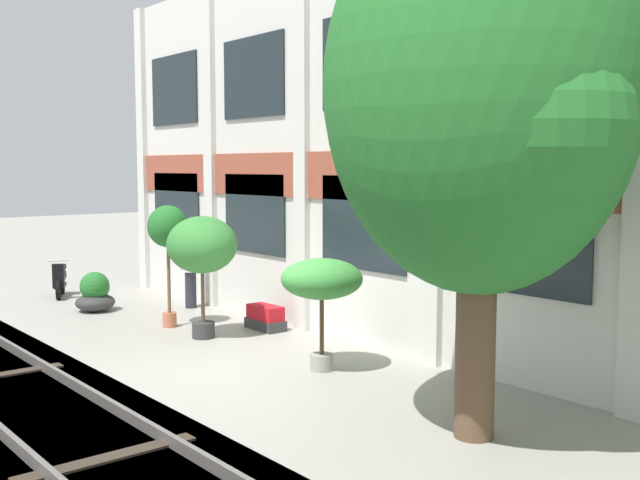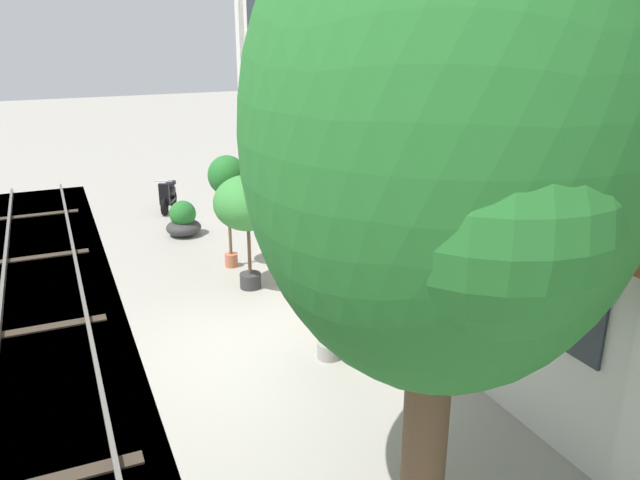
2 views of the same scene
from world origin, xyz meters
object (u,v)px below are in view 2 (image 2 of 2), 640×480
Objects in this scene: potted_plant_square_trough at (314,269)px; broadleaf_tree at (444,145)px; potted_plant_wide_bowl at (183,221)px; resident_by_doorway at (266,205)px; potted_plant_tall_urn at (329,275)px; scooter_near_curb at (169,195)px; potted_plant_terracotta_small at (227,179)px; potted_plant_low_pan at (247,205)px.

broadleaf_tree is at bearing -13.27° from potted_plant_square_trough.
resident_by_doorway reaches higher than potted_plant_wide_bowl.
potted_plant_tall_urn is 9.58m from scooter_near_curb.
potted_plant_terracotta_small is (2.58, 0.49, 1.60)m from potted_plant_wide_bowl.
resident_by_doorway reaches higher than potted_plant_square_trough.
potted_plant_tall_urn is at bearing 30.40° from scooter_near_curb.
broadleaf_tree is 7.72m from potted_plant_square_trough.
scooter_near_curb is (-6.30, -0.40, -1.31)m from potted_plant_low_pan.
resident_by_doorway is (-2.86, 1.36, -0.90)m from potted_plant_low_pan.
broadleaf_tree is 2.66× the size of potted_plant_terracotta_small.
broadleaf_tree is 7.37× the size of potted_plant_square_trough.
potted_plant_wide_bowl is 4.14m from potted_plant_low_pan.
potted_plant_low_pan is at bearing 1.19° from potted_plant_terracotta_small.
potted_plant_low_pan is at bearing -96.13° from potted_plant_square_trough.
potted_plant_tall_urn is 1.42× the size of scooter_near_curb.
potted_plant_square_trough is 0.39× the size of potted_plant_low_pan.
scooter_near_curb is at bearing -179.06° from broadleaf_tree.
potted_plant_square_trough is at bearing 166.73° from broadleaf_tree.
broadleaf_tree is 8.23m from potted_plant_terracotta_small.
potted_plant_low_pan is at bearing 7.68° from potted_plant_wide_bowl.
scooter_near_curb is at bearing -164.81° from potted_plant_square_trough.
potted_plant_low_pan reaches higher than resident_by_doorway.
scooter_near_curb is (-12.96, -0.21, -3.64)m from broadleaf_tree.
potted_plant_tall_urn is at bearing 17.60° from resident_by_doorway.
potted_plant_low_pan is 6.45m from scooter_near_curb.
resident_by_doorway is (-3.00, 0.01, 0.61)m from potted_plant_square_trough.
potted_plant_terracotta_small is (-7.96, 0.16, -2.10)m from broadleaf_tree.
broadleaf_tree reaches higher than potted_plant_low_pan.
potted_plant_wide_bowl is 0.50× the size of potted_plant_tall_urn.
potted_plant_terracotta_small is at bearing 10.87° from potted_plant_wide_bowl.
potted_plant_wide_bowl is 2.43m from scooter_near_curb.
potted_plant_tall_urn is at bearing 5.10° from potted_plant_low_pan.
scooter_near_curb is (-2.43, 0.12, 0.06)m from potted_plant_wide_bowl.
broadleaf_tree is 4.22× the size of resident_by_doorway.
potted_plant_terracotta_small is 1.59× the size of resident_by_doorway.
potted_plant_low_pan is at bearing 29.91° from scooter_near_curb.
scooter_near_curb is at bearing 177.20° from potted_plant_wide_bowl.
resident_by_doorway is at bearing 138.43° from potted_plant_terracotta_small.
resident_by_doorway is at bearing 179.72° from potted_plant_square_trough.
potted_plant_tall_urn is at bearing 6.51° from potted_plant_wide_bowl.
potted_plant_tall_urn reaches higher than scooter_near_curb.
potted_plant_tall_urn is at bearing 3.98° from potted_plant_terracotta_small.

